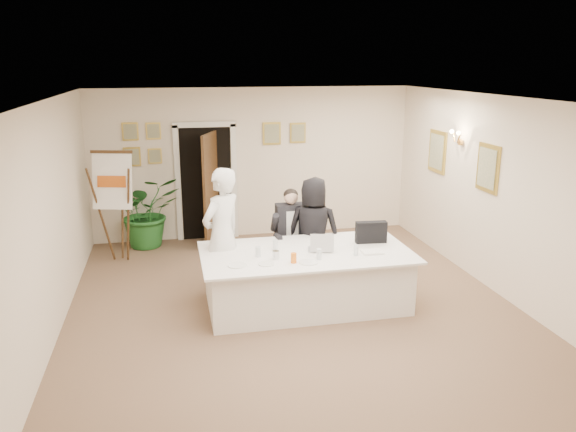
# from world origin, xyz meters

# --- Properties ---
(floor) EXTENTS (7.00, 7.00, 0.00)m
(floor) POSITION_xyz_m (0.00, 0.00, 0.00)
(floor) COLOR brown
(floor) RESTS_ON ground
(ceiling) EXTENTS (6.00, 7.00, 0.02)m
(ceiling) POSITION_xyz_m (0.00, 0.00, 2.80)
(ceiling) COLOR white
(ceiling) RESTS_ON wall_back
(wall_back) EXTENTS (6.00, 0.10, 2.80)m
(wall_back) POSITION_xyz_m (0.00, 3.50, 1.40)
(wall_back) COLOR white
(wall_back) RESTS_ON floor
(wall_front) EXTENTS (6.00, 0.10, 2.80)m
(wall_front) POSITION_xyz_m (0.00, -3.50, 1.40)
(wall_front) COLOR white
(wall_front) RESTS_ON floor
(wall_left) EXTENTS (0.10, 7.00, 2.80)m
(wall_left) POSITION_xyz_m (-3.00, 0.00, 1.40)
(wall_left) COLOR white
(wall_left) RESTS_ON floor
(wall_right) EXTENTS (0.10, 7.00, 2.80)m
(wall_right) POSITION_xyz_m (3.00, 0.00, 1.40)
(wall_right) COLOR white
(wall_right) RESTS_ON floor
(doorway) EXTENTS (1.14, 0.86, 2.20)m
(doorway) POSITION_xyz_m (-0.88, 3.32, 1.04)
(doorway) COLOR black
(doorway) RESTS_ON floor
(pictures_back_wall) EXTENTS (3.40, 0.06, 0.80)m
(pictures_back_wall) POSITION_xyz_m (-0.80, 3.47, 1.85)
(pictures_back_wall) COLOR gold
(pictures_back_wall) RESTS_ON wall_back
(pictures_right_wall) EXTENTS (0.06, 2.20, 0.80)m
(pictures_right_wall) POSITION_xyz_m (2.97, 1.20, 1.75)
(pictures_right_wall) COLOR gold
(pictures_right_wall) RESTS_ON wall_right
(wall_sconce) EXTENTS (0.20, 0.30, 0.24)m
(wall_sconce) POSITION_xyz_m (2.90, 1.20, 2.10)
(wall_sconce) COLOR gold
(wall_sconce) RESTS_ON wall_right
(conference_table) EXTENTS (2.82, 1.50, 0.78)m
(conference_table) POSITION_xyz_m (0.19, 0.09, 0.39)
(conference_table) COLOR silver
(conference_table) RESTS_ON floor
(seated_man) EXTENTS (0.64, 0.68, 1.43)m
(seated_man) POSITION_xyz_m (0.21, 1.10, 0.71)
(seated_man) COLOR black
(seated_man) RESTS_ON floor
(flip_chart) EXTENTS (0.67, 0.48, 1.84)m
(flip_chart) POSITION_xyz_m (-2.44, 2.46, 0.85)
(flip_chart) COLOR #301D0F
(flip_chart) RESTS_ON floor
(standing_man) EXTENTS (0.81, 0.80, 1.89)m
(standing_man) POSITION_xyz_m (-0.90, 0.50, 0.94)
(standing_man) COLOR white
(standing_man) RESTS_ON floor
(standing_woman) EXTENTS (0.92, 0.76, 1.62)m
(standing_woman) POSITION_xyz_m (0.50, 0.90, 0.81)
(standing_woman) COLOR black
(standing_woman) RESTS_ON floor
(potted_palm) EXTENTS (1.40, 1.30, 1.29)m
(potted_palm) POSITION_xyz_m (-2.00, 3.20, 0.65)
(potted_palm) COLOR #1F5E23
(potted_palm) RESTS_ON floor
(laptop) EXTENTS (0.39, 0.41, 0.28)m
(laptop) POSITION_xyz_m (0.38, 0.11, 0.91)
(laptop) COLOR #B7BABC
(laptop) RESTS_ON conference_table
(laptop_bag) EXTENTS (0.45, 0.16, 0.31)m
(laptop_bag) POSITION_xyz_m (1.17, 0.28, 0.93)
(laptop_bag) COLOR black
(laptop_bag) RESTS_ON conference_table
(paper_stack) EXTENTS (0.28, 0.20, 0.03)m
(paper_stack) POSITION_xyz_m (1.04, -0.15, 0.79)
(paper_stack) COLOR white
(paper_stack) RESTS_ON conference_table
(plate_left) EXTENTS (0.26, 0.26, 0.01)m
(plate_left) POSITION_xyz_m (-0.79, -0.26, 0.78)
(plate_left) COLOR white
(plate_left) RESTS_ON conference_table
(plate_mid) EXTENTS (0.23, 0.23, 0.01)m
(plate_mid) POSITION_xyz_m (-0.42, -0.29, 0.78)
(plate_mid) COLOR white
(plate_mid) RESTS_ON conference_table
(plate_near) EXTENTS (0.25, 0.25, 0.01)m
(plate_near) POSITION_xyz_m (0.11, -0.34, 0.78)
(plate_near) COLOR white
(plate_near) RESTS_ON conference_table
(glass_a) EXTENTS (0.09, 0.09, 0.14)m
(glass_a) POSITION_xyz_m (-0.48, 0.02, 0.84)
(glass_a) COLOR silver
(glass_a) RESTS_ON conference_table
(glass_b) EXTENTS (0.07, 0.07, 0.14)m
(glass_b) POSITION_xyz_m (0.28, -0.24, 0.84)
(glass_b) COLOR silver
(glass_b) RESTS_ON conference_table
(glass_c) EXTENTS (0.08, 0.08, 0.14)m
(glass_c) POSITION_xyz_m (0.79, -0.20, 0.84)
(glass_c) COLOR silver
(glass_c) RESTS_ON conference_table
(glass_d) EXTENTS (0.09, 0.09, 0.14)m
(glass_d) POSITION_xyz_m (-0.20, 0.25, 0.84)
(glass_d) COLOR silver
(glass_d) RESTS_ON conference_table
(oj_glass) EXTENTS (0.09, 0.09, 0.13)m
(oj_glass) POSITION_xyz_m (-0.07, -0.31, 0.84)
(oj_glass) COLOR orange
(oj_glass) RESTS_ON conference_table
(steel_jug) EXTENTS (0.11, 0.11, 0.11)m
(steel_jug) POSITION_xyz_m (-0.27, -0.11, 0.83)
(steel_jug) COLOR silver
(steel_jug) RESTS_ON conference_table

